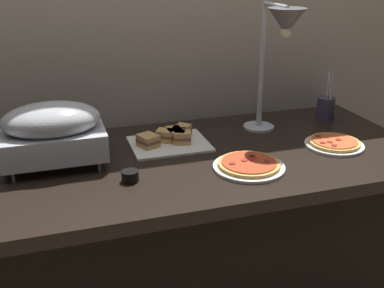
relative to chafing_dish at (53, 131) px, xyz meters
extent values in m
cube|color=tan|center=(0.51, 0.44, 0.30)|extent=(4.40, 0.04, 2.40)
cube|color=black|center=(0.51, -0.06, -0.16)|extent=(1.90, 0.84, 0.05)
cube|color=black|center=(0.51, -0.06, -0.54)|extent=(1.75, 0.74, 0.71)
cylinder|color=#B7BABF|center=(-0.15, -0.10, -0.12)|extent=(0.01, 0.01, 0.04)
cylinder|color=#B7BABF|center=(0.15, -0.10, -0.12)|extent=(0.01, 0.01, 0.04)
cylinder|color=#B7BABF|center=(-0.15, 0.10, -0.12)|extent=(0.01, 0.01, 0.04)
cylinder|color=#B7BABF|center=(0.15, 0.10, -0.12)|extent=(0.01, 0.01, 0.04)
cube|color=#B7BABF|center=(0.00, 0.00, -0.05)|extent=(0.37, 0.25, 0.10)
ellipsoid|color=#B7BABF|center=(0.00, 0.00, 0.04)|extent=(0.36, 0.23, 0.13)
cylinder|color=#B7BABF|center=(0.91, 0.15, -0.13)|extent=(0.14, 0.14, 0.01)
cylinder|color=#B7BABF|center=(0.91, 0.15, 0.14)|extent=(0.02, 0.02, 0.54)
cylinder|color=#B7BABF|center=(0.91, 0.05, 0.41)|extent=(0.02, 0.19, 0.02)
cone|color=#595B60|center=(0.91, -0.04, 0.36)|extent=(0.15, 0.15, 0.10)
sphere|color=#F9EAB2|center=(0.91, -0.04, 0.32)|extent=(0.04, 0.04, 0.04)
cylinder|color=white|center=(1.11, -0.15, -0.13)|extent=(0.24, 0.24, 0.01)
cylinder|color=#DBA856|center=(1.11, -0.15, -0.12)|extent=(0.21, 0.21, 0.01)
cylinder|color=#C65628|center=(1.11, -0.15, -0.11)|extent=(0.18, 0.18, 0.00)
cylinder|color=maroon|center=(1.05, -0.16, -0.11)|extent=(0.02, 0.02, 0.00)
cylinder|color=maroon|center=(1.13, -0.15, -0.11)|extent=(0.02, 0.02, 0.00)
cylinder|color=maroon|center=(1.07, -0.09, -0.11)|extent=(0.02, 0.02, 0.00)
cylinder|color=maroon|center=(1.08, -0.16, -0.11)|extent=(0.02, 0.02, 0.00)
cylinder|color=maroon|center=(1.08, -0.20, -0.11)|extent=(0.02, 0.02, 0.00)
cylinder|color=white|center=(0.68, -0.24, -0.13)|extent=(0.27, 0.27, 0.01)
cylinder|color=gold|center=(0.68, -0.24, -0.12)|extent=(0.23, 0.23, 0.01)
cylinder|color=#AD3D1E|center=(0.68, -0.24, -0.11)|extent=(0.20, 0.20, 0.00)
cylinder|color=maroon|center=(0.72, -0.21, -0.11)|extent=(0.02, 0.02, 0.00)
cylinder|color=maroon|center=(0.75, -0.26, -0.11)|extent=(0.02, 0.02, 0.00)
cylinder|color=maroon|center=(0.71, -0.20, -0.11)|extent=(0.02, 0.02, 0.00)
cylinder|color=maroon|center=(0.62, -0.24, -0.11)|extent=(0.02, 0.02, 0.00)
cylinder|color=maroon|center=(0.70, -0.23, -0.11)|extent=(0.02, 0.02, 0.00)
cylinder|color=maroon|center=(0.67, -0.23, -0.11)|extent=(0.02, 0.02, 0.00)
cube|color=white|center=(0.46, 0.07, -0.13)|extent=(0.32, 0.26, 0.01)
cube|color=tan|center=(0.51, 0.05, -0.12)|extent=(0.08, 0.07, 0.02)
cube|color=brown|center=(0.51, 0.05, -0.10)|extent=(0.08, 0.07, 0.01)
cube|color=tan|center=(0.51, 0.05, -0.09)|extent=(0.08, 0.07, 0.02)
cube|color=tan|center=(0.37, 0.06, -0.12)|extent=(0.09, 0.10, 0.02)
cube|color=brown|center=(0.37, 0.06, -0.10)|extent=(0.09, 0.10, 0.01)
cube|color=tan|center=(0.37, 0.06, -0.09)|extent=(0.09, 0.10, 0.02)
cube|color=tan|center=(0.45, 0.10, -0.12)|extent=(0.09, 0.09, 0.02)
cube|color=brown|center=(0.45, 0.10, -0.10)|extent=(0.09, 0.09, 0.01)
cube|color=tan|center=(0.45, 0.10, -0.09)|extent=(0.09, 0.09, 0.02)
cube|color=tan|center=(0.50, 0.08, -0.12)|extent=(0.09, 0.09, 0.02)
cube|color=brown|center=(0.50, 0.08, -0.10)|extent=(0.09, 0.09, 0.01)
cube|color=tan|center=(0.50, 0.08, -0.09)|extent=(0.09, 0.09, 0.02)
cube|color=tan|center=(0.53, 0.13, -0.12)|extent=(0.09, 0.09, 0.02)
cube|color=brown|center=(0.53, 0.13, -0.10)|extent=(0.09, 0.09, 0.01)
cube|color=tan|center=(0.53, 0.13, -0.09)|extent=(0.09, 0.09, 0.02)
cube|color=tan|center=(0.49, 0.11, -0.12)|extent=(0.06, 0.07, 0.02)
cube|color=brown|center=(0.49, 0.11, -0.10)|extent=(0.06, 0.07, 0.01)
cube|color=tan|center=(0.49, 0.11, -0.09)|extent=(0.06, 0.07, 0.02)
cylinder|color=black|center=(0.24, -0.21, -0.12)|extent=(0.06, 0.06, 0.04)
cylinder|color=gold|center=(0.24, -0.21, -0.10)|extent=(0.05, 0.05, 0.01)
cylinder|color=#383347|center=(1.27, 0.17, -0.08)|extent=(0.08, 0.08, 0.11)
cylinder|color=#B7BABF|center=(1.28, 0.16, -0.01)|extent=(0.02, 0.01, 0.19)
cylinder|color=#B7BABF|center=(1.27, 0.18, -0.01)|extent=(0.03, 0.04, 0.19)
cylinder|color=#B7BABF|center=(1.27, 0.18, -0.02)|extent=(0.04, 0.02, 0.18)
cylinder|color=#B7BABF|center=(1.27, 0.15, -0.01)|extent=(0.02, 0.03, 0.19)
camera|label=1|loc=(0.00, -1.69, 0.60)|focal=43.79mm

